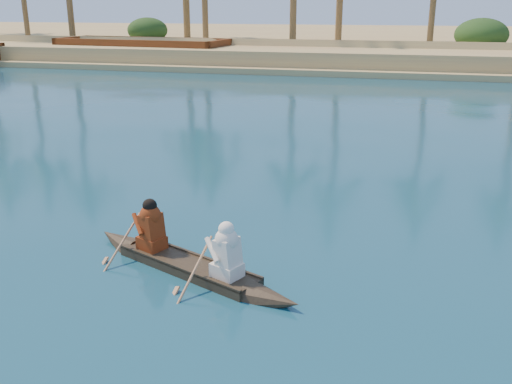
% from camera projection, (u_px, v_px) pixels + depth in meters
% --- Properties ---
extents(ground, '(160.00, 160.00, 0.00)m').
position_uv_depth(ground, '(116.00, 183.00, 13.64)').
color(ground, navy).
rests_on(ground, ground).
extents(sandy_embankment, '(150.00, 51.00, 1.50)m').
position_uv_depth(sandy_embankment, '(341.00, 42.00, 56.56)').
color(sandy_embankment, tan).
rests_on(sandy_embankment, ground).
extents(shrub_cluster, '(100.00, 6.00, 2.40)m').
position_uv_depth(shrub_cluster, '(318.00, 45.00, 42.21)').
color(shrub_cluster, '#213F17').
rests_on(shrub_cluster, ground).
extents(canoe, '(4.18, 2.26, 1.19)m').
position_uv_depth(canoe, '(188.00, 257.00, 9.08)').
color(canoe, '#352D1D').
rests_on(canoe, ground).
extents(barge_mid, '(12.71, 5.20, 2.07)m').
position_uv_depth(barge_mid, '(143.00, 53.00, 41.10)').
color(barge_mid, maroon).
rests_on(barge_mid, ground).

